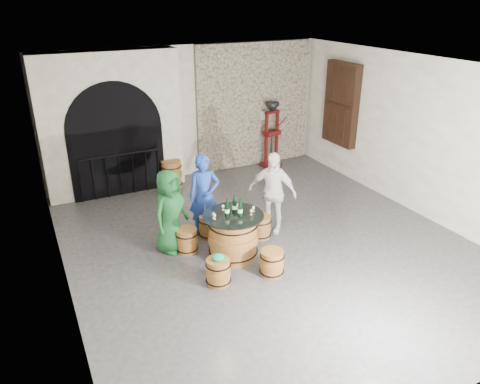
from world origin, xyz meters
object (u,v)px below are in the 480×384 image
barrel_stool_near_right (272,263)px  barrel_stool_far (209,226)px  barrel_stool_near_left (218,272)px  person_white (272,192)px  barrel_stool_left (187,240)px  side_barrel (172,174)px  corking_press (272,130)px  wine_bottle_center (240,209)px  wine_bottle_left (227,209)px  barrel_table (233,236)px  person_blue (204,196)px  barrel_stool_right (260,227)px  wine_bottle_right (234,206)px  person_green (170,211)px

barrel_stool_near_right → barrel_stool_far: bearing=104.5°
barrel_stool_near_left → person_white: person_white is taller
barrel_stool_far → barrel_stool_left: bearing=-150.6°
side_barrel → corking_press: 2.94m
wine_bottle_center → wine_bottle_left: bearing=153.9°
barrel_stool_far → corking_press: (2.99, 2.83, 0.79)m
barrel_stool_left → barrel_stool_near_left: size_ratio=1.00×
wine_bottle_left → corking_press: size_ratio=0.19×
wine_bottle_left → side_barrel: bearing=87.6°
barrel_table → barrel_stool_far: (-0.10, 0.85, -0.18)m
person_blue → wine_bottle_left: (0.01, -1.00, 0.15)m
barrel_stool_right → person_white: bearing=27.3°
barrel_stool_near_left → wine_bottle_right: bearing=48.5°
person_blue → corking_press: (3.01, 2.68, 0.21)m
barrel_table → person_blue: size_ratio=0.67×
person_white → corking_press: bearing=108.1°
person_white → side_barrel: 3.13m
barrel_stool_right → person_green: (-1.66, 0.31, 0.55)m
wine_bottle_left → side_barrel: wine_bottle_left is taller
barrel_table → wine_bottle_right: 0.55m
person_green → barrel_stool_near_right: bearing=-84.0°
person_blue → person_green: bearing=-141.6°
barrel_stool_near_left → person_green: bearing=103.7°
barrel_stool_right → wine_bottle_center: 1.10m
barrel_stool_left → wine_bottle_center: wine_bottle_center is taller
person_white → side_barrel: bearing=158.0°
wine_bottle_right → barrel_stool_near_right: bearing=-73.4°
barrel_table → barrel_stool_far: 0.88m
wine_bottle_right → side_barrel: size_ratio=0.49×
corking_press → person_blue: bearing=-149.0°
barrel_table → wine_bottle_center: (0.09, -0.09, 0.54)m
side_barrel → wine_bottle_right: bearing=-89.5°
barrel_stool_near_right → side_barrel: 4.28m
wine_bottle_left → barrel_stool_left: bearing=137.4°
barrel_stool_right → corking_press: corking_press is taller
person_green → wine_bottle_right: person_green is taller
barrel_stool_near_right → person_white: 1.67m
barrel_stool_near_left → person_white: size_ratio=0.28×
barrel_stool_far → barrel_stool_right: bearing=-28.0°
wine_bottle_left → wine_bottle_center: size_ratio=1.00×
barrel_stool_right → barrel_stool_near_right: bearing=-110.3°
barrel_table → wine_bottle_left: (-0.11, 0.01, 0.54)m
person_blue → wine_bottle_left: 1.01m
wine_bottle_left → barrel_stool_near_right: bearing=-61.6°
barrel_stool_near_left → person_blue: size_ratio=0.28×
corking_press → barrel_stool_near_right: bearing=-130.6°
person_green → wine_bottle_center: (0.99, -0.79, 0.17)m
barrel_stool_right → person_blue: person_blue is taller
barrel_stool_near_left → wine_bottle_right: wine_bottle_right is taller
person_green → wine_bottle_left: (0.79, -0.69, 0.17)m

